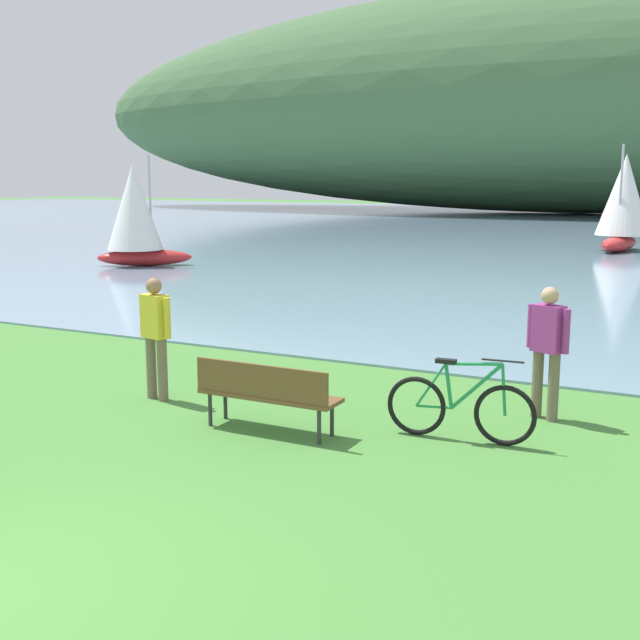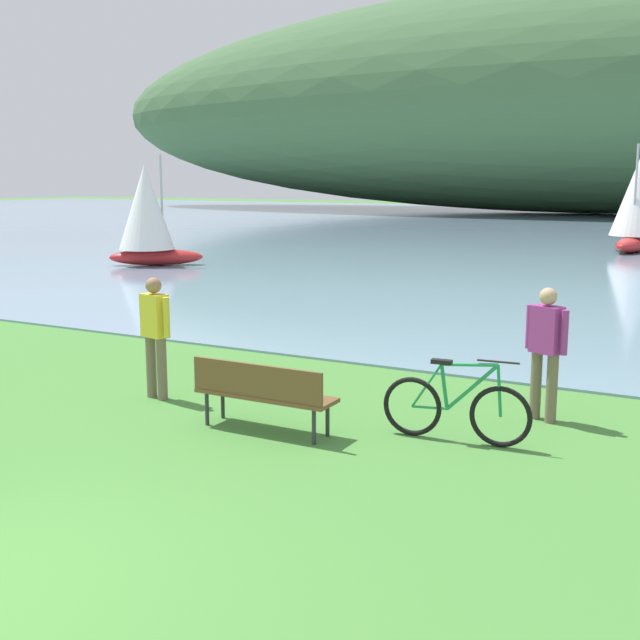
# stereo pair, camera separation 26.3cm
# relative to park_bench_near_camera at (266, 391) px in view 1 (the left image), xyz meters

# --- Properties ---
(bay_water) EXTENTS (180.00, 80.00, 0.04)m
(bay_water) POSITION_rel_park_bench_near_camera_xyz_m (-0.15, 43.75, -0.50)
(bay_water) COLOR #7A99B2
(bay_water) RESTS_ON ground
(distant_hillside) EXTENTS (103.38, 28.00, 20.06)m
(distant_hillside) POSITION_rel_park_bench_near_camera_xyz_m (-7.45, 65.84, 9.55)
(distant_hillside) COLOR #42663D
(distant_hillside) RESTS_ON bay_water
(park_bench_near_camera) EXTENTS (1.80, 0.48, 0.88)m
(park_bench_near_camera) POSITION_rel_park_bench_near_camera_xyz_m (0.00, 0.00, 0.00)
(park_bench_near_camera) COLOR brown
(park_bench_near_camera) RESTS_ON ground
(bicycle_leaning_near_bench) EXTENTS (1.77, 0.22, 1.01)m
(bicycle_leaning_near_bench) POSITION_rel_park_bench_near_camera_xyz_m (2.17, 0.81, -0.12)
(bicycle_leaning_near_bench) COLOR black
(bicycle_leaning_near_bench) RESTS_ON ground
(person_at_shoreline) EXTENTS (0.57, 0.35, 1.71)m
(person_at_shoreline) POSITION_rel_park_bench_near_camera_xyz_m (2.87, 2.13, 0.46)
(person_at_shoreline) COLOR #72604C
(person_at_shoreline) RESTS_ON ground
(person_on_the_grass) EXTENTS (0.60, 0.29, 1.71)m
(person_on_the_grass) POSITION_rel_park_bench_near_camera_xyz_m (-2.13, 0.58, 0.46)
(person_on_the_grass) COLOR #72604C
(person_on_the_grass) RESTS_ON ground
(sailboat_nearest_to_shore) EXTENTS (3.20, 2.83, 3.83)m
(sailboat_nearest_to_shore) POSITION_rel_park_bench_near_camera_xyz_m (-13.63, 13.76, 1.32)
(sailboat_nearest_to_shore) COLOR #B22323
(sailboat_nearest_to_shore) RESTS_ON bay_water
(sailboat_toward_hillside) EXTENTS (2.50, 3.87, 4.42)m
(sailboat_toward_hillside) POSITION_rel_park_bench_near_camera_xyz_m (0.67, 27.85, 1.60)
(sailboat_toward_hillside) COLOR #B22323
(sailboat_toward_hillside) RESTS_ON bay_water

